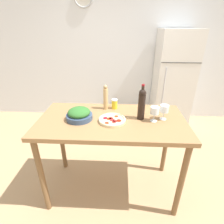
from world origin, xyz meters
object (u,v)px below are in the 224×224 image
pepper_mill (106,98)px  salt_canister (115,104)px  refrigerator (173,81)px  wine_bottle (142,104)px  homemade_pizza (112,120)px  wine_glass_near (155,111)px  wine_glass_far (164,109)px  salad_bowl (79,114)px

pepper_mill → salt_canister: pepper_mill is taller
refrigerator → wine_bottle: (-0.75, -1.63, 0.24)m
pepper_mill → homemade_pizza: 0.32m
refrigerator → salt_canister: 1.74m
wine_glass_near → refrigerator: bearing=69.5°
refrigerator → homemade_pizza: (-1.03, -1.70, 0.09)m
wine_glass_near → homemade_pizza: size_ratio=0.57×
refrigerator → wine_glass_far: refrigerator is taller
wine_glass_far → salad_bowl: bearing=-177.2°
wine_glass_far → salt_canister: bearing=155.3°
refrigerator → pepper_mill: bearing=-128.2°
wine_glass_near → pepper_mill: pepper_mill is taller
refrigerator → salad_bowl: bearing=-129.1°
wine_glass_near → salt_canister: size_ratio=1.38×
pepper_mill → wine_bottle: bearing=-30.1°
wine_bottle → pepper_mill: 0.43m
pepper_mill → salt_canister: 0.13m
wine_bottle → wine_glass_far: 0.23m
salt_canister → refrigerator: bearing=54.0°
wine_bottle → refrigerator: bearing=65.3°
pepper_mill → salt_canister: (0.10, 0.01, -0.08)m
wine_glass_far → pepper_mill: bearing=160.0°
wine_glass_near → wine_glass_far: 0.11m
wine_glass_near → salt_canister: (-0.39, 0.27, -0.05)m
salad_bowl → salt_canister: (0.34, 0.27, 0.00)m
wine_glass_near → salad_bowl: 0.74m
refrigerator → salad_bowl: (-1.36, -1.67, 0.13)m
salad_bowl → homemade_pizza: 0.33m
refrigerator → wine_glass_near: refrigerator is taller
wine_glass_far → pepper_mill: 0.63m
wine_glass_far → salad_bowl: (-0.83, -0.04, -0.05)m
homemade_pizza → salad_bowl: bearing=175.2°
wine_glass_near → salt_canister: 0.48m
refrigerator → homemade_pizza: refrigerator is taller
salt_canister → pepper_mill: bearing=-172.6°
wine_bottle → wine_glass_near: size_ratio=2.36×
refrigerator → salad_bowl: refrigerator is taller
wine_glass_far → pepper_mill: size_ratio=0.55×
wine_glass_near → homemade_pizza: 0.42m
homemade_pizza → salt_canister: size_ratio=2.42×
salt_canister → wine_glass_far: bearing=-24.7°
refrigerator → wine_glass_far: (-0.53, -1.63, 0.19)m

